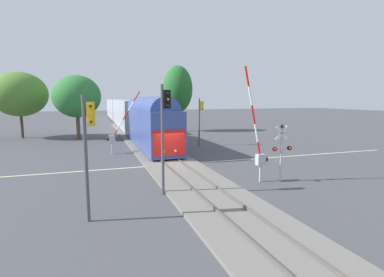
# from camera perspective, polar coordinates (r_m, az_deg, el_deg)

# --- Properties ---
(ground_plane) EXTENTS (220.00, 220.00, 0.00)m
(ground_plane) POSITION_cam_1_polar(r_m,az_deg,el_deg) (24.47, -3.92, -4.97)
(ground_plane) COLOR #47474C
(road_centre_stripe) EXTENTS (44.00, 0.20, 0.01)m
(road_centre_stripe) POSITION_cam_1_polar(r_m,az_deg,el_deg) (24.47, -3.92, -4.96)
(road_centre_stripe) COLOR beige
(road_centre_stripe) RESTS_ON ground
(railway_track) EXTENTS (4.40, 80.00, 0.32)m
(railway_track) POSITION_cam_1_polar(r_m,az_deg,el_deg) (24.45, -3.92, -4.75)
(railway_track) COLOR slate
(railway_track) RESTS_ON ground
(commuter_train) EXTENTS (3.04, 66.98, 5.16)m
(commuter_train) POSITION_cam_1_polar(r_m,az_deg,el_deg) (55.50, -12.34, 4.80)
(commuter_train) COLOR #384C93
(commuter_train) RESTS_ON railway_track
(crossing_gate_near) EXTENTS (1.83, 0.40, 7.27)m
(crossing_gate_near) POSITION_cam_1_polar(r_m,az_deg,el_deg) (19.56, 12.58, -1.73)
(crossing_gate_near) COLOR #B7B7BC
(crossing_gate_near) RESTS_ON ground
(crossing_signal_mast) EXTENTS (1.36, 0.44, 3.72)m
(crossing_signal_mast) POSITION_cam_1_polar(r_m,az_deg,el_deg) (20.00, 16.56, -1.49)
(crossing_signal_mast) COLOR #B2B2B7
(crossing_signal_mast) RESTS_ON ground
(crossing_gate_far) EXTENTS (3.31, 0.40, 5.99)m
(crossing_gate_far) POSITION_cam_1_polar(r_m,az_deg,el_deg) (30.00, -14.32, 0.99)
(crossing_gate_far) COLOR #B7B7BC
(crossing_gate_far) RESTS_ON ground
(traffic_signal_far_side) EXTENTS (0.53, 0.38, 5.30)m
(traffic_signal_far_side) POSITION_cam_1_polar(r_m,az_deg,el_deg) (33.61, 1.61, 4.61)
(traffic_signal_far_side) COLOR #4C4C51
(traffic_signal_far_side) RESTS_ON ground
(traffic_signal_near_left) EXTENTS (0.53, 0.38, 5.49)m
(traffic_signal_near_left) POSITION_cam_1_polar(r_m,az_deg,el_deg) (13.46, -18.99, 0.10)
(traffic_signal_near_left) COLOR #4C4C51
(traffic_signal_near_left) RESTS_ON ground
(traffic_signal_median) EXTENTS (0.53, 0.38, 6.08)m
(traffic_signal_median) POSITION_cam_1_polar(r_m,az_deg,el_deg) (16.47, -5.17, 3.14)
(traffic_signal_median) COLOR #4C4C51
(traffic_signal_median) RESTS_ON ground
(pine_left_background) EXTENTS (7.05, 7.05, 8.75)m
(pine_left_background) POSITION_cam_1_polar(r_m,az_deg,el_deg) (46.22, -29.78, 7.26)
(pine_left_background) COLOR #4C3828
(pine_left_background) RESTS_ON ground
(oak_behind_train) EXTENTS (6.02, 6.02, 8.24)m
(oak_behind_train) POSITION_cam_1_polar(r_m,az_deg,el_deg) (41.68, -20.93, 7.43)
(oak_behind_train) COLOR brown
(oak_behind_train) RESTS_ON ground
(elm_centre_background) EXTENTS (4.66, 4.66, 10.40)m
(elm_centre_background) POSITION_cam_1_polar(r_m,az_deg,el_deg) (48.43, -2.70, 9.26)
(elm_centre_background) COLOR brown
(elm_centre_background) RESTS_ON ground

